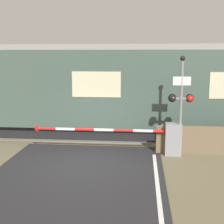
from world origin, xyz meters
The scene contains 6 objects.
ground_plane centered at (0.00, 0.00, 0.00)m, with size 80.00×80.00×0.00m, color #6B6047.
track_bed centered at (0.00, 4.05, 0.02)m, with size 36.00×3.20×0.13m.
train centered at (0.09, 4.05, 2.14)m, with size 20.49×3.16×4.19m.
crossing_barrier centered at (2.76, 1.14, 0.66)m, with size 5.65×0.44×1.22m.
signal_post centered at (3.42, 1.02, 2.11)m, with size 0.92×0.26×3.71m.
roadside_fence centered at (4.75, 1.28, 0.55)m, with size 4.36×0.06×1.10m.
Camera 1 is at (2.01, -10.39, 3.71)m, focal length 50.00 mm.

